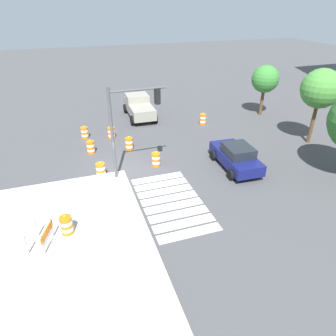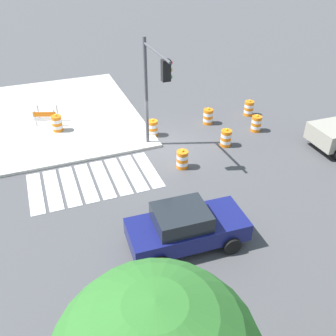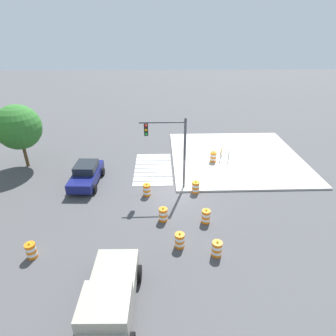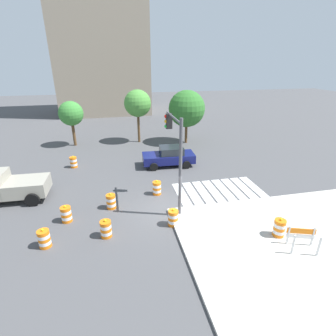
{
  "view_description": "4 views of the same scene",
  "coord_description": "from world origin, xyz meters",
  "px_view_note": "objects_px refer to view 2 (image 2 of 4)",
  "views": [
    {
      "loc": [
        16.58,
        -2.64,
        9.67
      ],
      "look_at": [
        1.66,
        2.39,
        0.78
      ],
      "focal_mm": 32.14,
      "sensor_mm": 36.0,
      "label": 1
    },
    {
      "loc": [
        5.88,
        16.2,
        9.94
      ],
      "look_at": [
        0.85,
        3.09,
        0.76
      ],
      "focal_mm": 39.95,
      "sensor_mm": 36.0,
      "label": 2
    },
    {
      "loc": [
        -17.73,
        1.19,
        11.47
      ],
      "look_at": [
        2.5,
        0.54,
        0.81
      ],
      "focal_mm": 29.85,
      "sensor_mm": 36.0,
      "label": 3
    },
    {
      "loc": [
        -2.74,
        -12.85,
        8.31
      ],
      "look_at": [
        0.71,
        3.06,
        1.45
      ],
      "focal_mm": 27.56,
      "sensor_mm": 36.0,
      "label": 4
    }
  ],
  "objects_px": {
    "traffic_barrel_lane_center": "(226,138)",
    "traffic_barrel_on_sidewalk": "(57,123)",
    "sports_car": "(186,227)",
    "traffic_barrel_opposite_curb": "(208,116)",
    "traffic_barrel_median_far": "(182,159)",
    "traffic_barrel_near_corner": "(249,108)",
    "traffic_barrel_median_near": "(153,128)",
    "traffic_light_pole": "(154,81)",
    "construction_barricade": "(46,116)",
    "traffic_barrel_far_curb": "(256,124)"
  },
  "relations": [
    {
      "from": "traffic_barrel_near_corner",
      "to": "traffic_barrel_median_near",
      "type": "distance_m",
      "value": 6.41
    },
    {
      "from": "traffic_barrel_opposite_curb",
      "to": "sports_car",
      "type": "bearing_deg",
      "value": 59.2
    },
    {
      "from": "traffic_barrel_median_near",
      "to": "construction_barricade",
      "type": "relative_size",
      "value": 0.72
    },
    {
      "from": "sports_car",
      "to": "traffic_barrel_opposite_curb",
      "type": "height_order",
      "value": "sports_car"
    },
    {
      "from": "sports_car",
      "to": "traffic_barrel_on_sidewalk",
      "type": "relative_size",
      "value": 4.3
    },
    {
      "from": "sports_car",
      "to": "traffic_barrel_on_sidewalk",
      "type": "bearing_deg",
      "value": -73.0
    },
    {
      "from": "construction_barricade",
      "to": "traffic_light_pole",
      "type": "relative_size",
      "value": 0.26
    },
    {
      "from": "traffic_barrel_opposite_curb",
      "to": "traffic_barrel_near_corner",
      "type": "bearing_deg",
      "value": -176.71
    },
    {
      "from": "traffic_barrel_far_curb",
      "to": "traffic_barrel_on_sidewalk",
      "type": "height_order",
      "value": "traffic_barrel_on_sidewalk"
    },
    {
      "from": "traffic_barrel_near_corner",
      "to": "traffic_barrel_lane_center",
      "type": "height_order",
      "value": "same"
    },
    {
      "from": "traffic_barrel_opposite_curb",
      "to": "traffic_barrel_on_sidewalk",
      "type": "bearing_deg",
      "value": -13.0
    },
    {
      "from": "sports_car",
      "to": "traffic_barrel_lane_center",
      "type": "distance_m",
      "value": 7.73
    },
    {
      "from": "construction_barricade",
      "to": "traffic_light_pole",
      "type": "distance_m",
      "value": 7.75
    },
    {
      "from": "traffic_barrel_median_near",
      "to": "traffic_barrel_lane_center",
      "type": "xyz_separation_m",
      "value": [
        -3.25,
        2.48,
        0.0
      ]
    },
    {
      "from": "traffic_barrel_median_near",
      "to": "traffic_barrel_lane_center",
      "type": "height_order",
      "value": "same"
    },
    {
      "from": "traffic_barrel_median_near",
      "to": "construction_barricade",
      "type": "height_order",
      "value": "construction_barricade"
    },
    {
      "from": "traffic_barrel_median_far",
      "to": "traffic_barrel_lane_center",
      "type": "distance_m",
      "value": 3.21
    },
    {
      "from": "traffic_barrel_median_far",
      "to": "traffic_barrel_lane_center",
      "type": "relative_size",
      "value": 1.0
    },
    {
      "from": "sports_car",
      "to": "traffic_barrel_median_near",
      "type": "bearing_deg",
      "value": -101.03
    },
    {
      "from": "construction_barricade",
      "to": "traffic_barrel_far_curb",
      "type": "bearing_deg",
      "value": 156.88
    },
    {
      "from": "traffic_barrel_median_near",
      "to": "traffic_barrel_near_corner",
      "type": "bearing_deg",
      "value": -176.35
    },
    {
      "from": "traffic_barrel_median_near",
      "to": "traffic_barrel_median_far",
      "type": "xyz_separation_m",
      "value": [
        -0.25,
        3.63,
        0.0
      ]
    },
    {
      "from": "sports_car",
      "to": "traffic_barrel_opposite_curb",
      "type": "distance_m",
      "value": 10.13
    },
    {
      "from": "traffic_barrel_lane_center",
      "to": "traffic_light_pole",
      "type": "distance_m",
      "value": 5.16
    },
    {
      "from": "traffic_barrel_far_curb",
      "to": "traffic_barrel_lane_center",
      "type": "distance_m",
      "value": 2.59
    },
    {
      "from": "traffic_light_pole",
      "to": "traffic_barrel_far_curb",
      "type": "bearing_deg",
      "value": -176.36
    },
    {
      "from": "traffic_barrel_median_far",
      "to": "traffic_barrel_opposite_curb",
      "type": "xyz_separation_m",
      "value": [
        -3.28,
        -3.88,
        0.0
      ]
    },
    {
      "from": "traffic_barrel_lane_center",
      "to": "traffic_barrel_opposite_curb",
      "type": "distance_m",
      "value": 2.74
    },
    {
      "from": "traffic_barrel_near_corner",
      "to": "traffic_barrel_median_near",
      "type": "bearing_deg",
      "value": 3.65
    },
    {
      "from": "traffic_barrel_median_far",
      "to": "traffic_barrel_on_sidewalk",
      "type": "height_order",
      "value": "traffic_barrel_on_sidewalk"
    },
    {
      "from": "traffic_barrel_on_sidewalk",
      "to": "traffic_barrel_median_far",
      "type": "bearing_deg",
      "value": 131.52
    },
    {
      "from": "traffic_barrel_median_near",
      "to": "traffic_barrel_on_sidewalk",
      "type": "bearing_deg",
      "value": -24.09
    },
    {
      "from": "construction_barricade",
      "to": "sports_car",
      "type": "bearing_deg",
      "value": 107.96
    },
    {
      "from": "traffic_barrel_opposite_curb",
      "to": "construction_barricade",
      "type": "bearing_deg",
      "value": -18.0
    },
    {
      "from": "sports_car",
      "to": "traffic_barrel_opposite_curb",
      "type": "relative_size",
      "value": 4.3
    },
    {
      "from": "traffic_barrel_median_near",
      "to": "construction_barricade",
      "type": "bearing_deg",
      "value": -30.22
    },
    {
      "from": "traffic_barrel_on_sidewalk",
      "to": "traffic_barrel_opposite_curb",
      "type": "bearing_deg",
      "value": 167.0
    },
    {
      "from": "traffic_barrel_on_sidewalk",
      "to": "traffic_light_pole",
      "type": "relative_size",
      "value": 0.19
    },
    {
      "from": "traffic_barrel_lane_center",
      "to": "traffic_barrel_on_sidewalk",
      "type": "distance_m",
      "value": 9.4
    },
    {
      "from": "traffic_barrel_lane_center",
      "to": "traffic_barrel_far_curb",
      "type": "bearing_deg",
      "value": -159.72
    },
    {
      "from": "traffic_barrel_far_curb",
      "to": "traffic_barrel_opposite_curb",
      "type": "distance_m",
      "value": 2.81
    },
    {
      "from": "traffic_barrel_far_curb",
      "to": "traffic_barrel_median_far",
      "type": "bearing_deg",
      "value": 20.71
    },
    {
      "from": "traffic_barrel_opposite_curb",
      "to": "construction_barricade",
      "type": "height_order",
      "value": "construction_barricade"
    },
    {
      "from": "traffic_barrel_median_far",
      "to": "traffic_barrel_lane_center",
      "type": "xyz_separation_m",
      "value": [
        -3.0,
        -1.15,
        0.0
      ]
    },
    {
      "from": "traffic_barrel_near_corner",
      "to": "traffic_barrel_median_far",
      "type": "xyz_separation_m",
      "value": [
        6.15,
        4.04,
        0.0
      ]
    },
    {
      "from": "traffic_barrel_median_far",
      "to": "construction_barricade",
      "type": "distance_m",
      "value": 8.84
    },
    {
      "from": "sports_car",
      "to": "traffic_barrel_opposite_curb",
      "type": "bearing_deg",
      "value": -120.8
    },
    {
      "from": "traffic_barrel_median_near",
      "to": "traffic_barrel_on_sidewalk",
      "type": "distance_m",
      "value": 5.37
    },
    {
      "from": "traffic_barrel_lane_center",
      "to": "traffic_barrel_on_sidewalk",
      "type": "relative_size",
      "value": 1.0
    },
    {
      "from": "traffic_barrel_near_corner",
      "to": "traffic_barrel_opposite_curb",
      "type": "height_order",
      "value": "same"
    }
  ]
}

